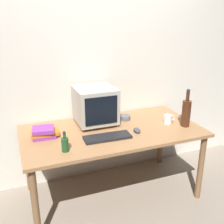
% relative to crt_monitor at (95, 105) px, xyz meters
% --- Properties ---
extents(ground_plane, '(6.00, 6.00, 0.00)m').
position_rel_crt_monitor_xyz_m(ground_plane, '(0.10, -0.21, -0.91)').
color(ground_plane, gray).
extents(back_wall, '(4.00, 0.08, 2.50)m').
position_rel_crt_monitor_xyz_m(back_wall, '(0.10, 0.29, 0.34)').
color(back_wall, silver).
rests_on(back_wall, ground).
extents(desk, '(1.69, 0.87, 0.72)m').
position_rel_crt_monitor_xyz_m(desk, '(0.10, -0.21, -0.27)').
color(desk, '#9E7047').
rests_on(desk, ground).
extents(crt_monitor, '(0.38, 0.39, 0.37)m').
position_rel_crt_monitor_xyz_m(crt_monitor, '(0.00, 0.00, 0.00)').
color(crt_monitor, '#B2AD9E').
rests_on(crt_monitor, desk).
extents(keyboard, '(0.42, 0.16, 0.02)m').
position_rel_crt_monitor_xyz_m(keyboard, '(-0.01, -0.37, -0.18)').
color(keyboard, black).
rests_on(keyboard, desk).
extents(computer_mouse, '(0.07, 0.11, 0.04)m').
position_rel_crt_monitor_xyz_m(computer_mouse, '(0.30, -0.34, -0.17)').
color(computer_mouse, '#3F3F47').
rests_on(computer_mouse, desk).
extents(bottle_tall, '(0.08, 0.08, 0.38)m').
position_rel_crt_monitor_xyz_m(bottle_tall, '(0.80, -0.38, -0.05)').
color(bottle_tall, '#472314').
rests_on(bottle_tall, desk).
extents(bottle_short, '(0.06, 0.06, 0.18)m').
position_rel_crt_monitor_xyz_m(bottle_short, '(-0.41, -0.47, -0.13)').
color(bottle_short, '#1E4C23').
rests_on(bottle_short, desk).
extents(book_stack, '(0.24, 0.19, 0.09)m').
position_rel_crt_monitor_xyz_m(book_stack, '(-0.53, -0.14, -0.15)').
color(book_stack, '#843893').
rests_on(book_stack, desk).
extents(mug, '(0.12, 0.08, 0.09)m').
position_rel_crt_monitor_xyz_m(mug, '(0.68, -0.26, -0.15)').
color(mug, white).
rests_on(mug, desk).
extents(cd_spindle, '(0.12, 0.12, 0.04)m').
position_rel_crt_monitor_xyz_m(cd_spindle, '(0.32, -0.01, -0.17)').
color(cd_spindle, '#595B66').
rests_on(cd_spindle, desk).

